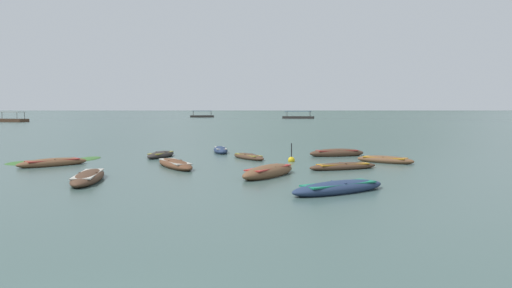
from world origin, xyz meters
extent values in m
plane|color=#425B56|center=(0.00, 1500.00, 0.00)|extent=(6000.00, 6000.00, 0.00)
cone|color=slate|center=(-753.15, 2180.52, 162.26)|extent=(1240.74, 1240.74, 324.51)
cone|color=#4C5B56|center=(339.22, 2172.46, 271.43)|extent=(1635.38, 1635.38, 542.85)
ellipsoid|color=#4C3323|center=(-4.49, 14.26, 0.15)|extent=(1.66, 4.45, 0.50)
cube|color=#B7B2A3|center=(-4.49, 14.26, 0.30)|extent=(1.19, 3.20, 0.05)
cube|color=#4C3323|center=(-4.49, 14.26, 0.35)|extent=(0.74, 0.18, 0.04)
ellipsoid|color=brown|center=(2.98, 15.69, 0.19)|extent=(3.01, 3.94, 0.63)
cube|color=#B22D28|center=(2.98, 15.69, 0.38)|extent=(2.17, 2.84, 0.05)
cube|color=brown|center=(2.98, 15.69, 0.43)|extent=(0.68, 0.46, 0.04)
ellipsoid|color=#4C3323|center=(7.61, 24.78, 0.18)|extent=(3.73, 1.76, 0.59)
cube|color=#B22D28|center=(7.61, 24.78, 0.35)|extent=(2.69, 1.27, 0.05)
cube|color=#4C3323|center=(7.61, 24.78, 0.40)|extent=(0.23, 0.69, 0.04)
ellipsoid|color=#4C3323|center=(6.75, 18.16, 0.12)|extent=(3.80, 2.17, 0.41)
cube|color=orange|center=(6.75, 18.16, 0.25)|extent=(2.74, 1.57, 0.05)
cube|color=#4C3323|center=(6.75, 18.16, 0.30)|extent=(0.30, 0.61, 0.04)
ellipsoid|color=brown|center=(-8.18, 19.69, 0.15)|extent=(3.36, 3.20, 0.50)
cube|color=#B22D28|center=(-8.18, 19.69, 0.30)|extent=(2.42, 2.31, 0.05)
cube|color=brown|center=(-8.18, 19.69, 0.35)|extent=(0.52, 0.56, 0.04)
ellipsoid|color=#2D2826|center=(-3.38, 24.17, 0.14)|extent=(1.76, 3.24, 0.46)
cube|color=olive|center=(-3.38, 24.17, 0.27)|extent=(1.27, 2.33, 0.05)
cube|color=#2D2826|center=(-3.38, 24.17, 0.32)|extent=(0.68, 0.25, 0.04)
ellipsoid|color=#4C3323|center=(2.04, 23.06, 0.12)|extent=(2.34, 3.13, 0.41)
cube|color=olive|center=(2.04, 23.06, 0.25)|extent=(1.68, 2.25, 0.05)
cube|color=#4C3323|center=(2.04, 23.06, 0.30)|extent=(0.51, 0.35, 0.04)
ellipsoid|color=navy|center=(5.35, 11.54, 0.15)|extent=(4.07, 3.13, 0.51)
cube|color=#197A56|center=(5.35, 11.54, 0.31)|extent=(2.93, 2.26, 0.05)
cube|color=navy|center=(5.35, 11.54, 0.36)|extent=(0.47, 0.69, 0.04)
ellipsoid|color=brown|center=(-1.68, 19.01, 0.15)|extent=(2.93, 4.40, 0.49)
cube|color=#B7B2A3|center=(-1.68, 19.01, 0.30)|extent=(2.11, 3.17, 0.05)
cube|color=brown|center=(-1.68, 19.01, 0.35)|extent=(0.69, 0.40, 0.04)
ellipsoid|color=navy|center=(0.10, 27.31, 0.16)|extent=(1.38, 3.36, 0.52)
cube|color=#B7B2A3|center=(0.10, 27.31, 0.31)|extent=(1.00, 2.42, 0.05)
cube|color=navy|center=(0.10, 27.31, 0.36)|extent=(0.62, 0.17, 0.04)
ellipsoid|color=brown|center=(9.63, 21.05, 0.14)|extent=(3.21, 2.74, 0.47)
cube|color=orange|center=(9.63, 21.05, 0.28)|extent=(2.31, 1.97, 0.05)
cube|color=brown|center=(9.63, 21.05, 0.33)|extent=(0.47, 0.59, 0.04)
cube|color=#4C3323|center=(-53.82, 106.24, 0.27)|extent=(9.06, 5.43, 0.90)
cylinder|color=#4C4742|center=(-56.57, 108.30, 1.40)|extent=(0.10, 0.10, 1.80)
cylinder|color=#4C4742|center=(-51.06, 104.17, 1.40)|extent=(0.10, 0.10, 1.80)
cylinder|color=#4C4742|center=(-50.37, 106.33, 1.40)|extent=(0.10, 0.10, 1.80)
cube|color=#9E998E|center=(-53.82, 106.24, 2.29)|extent=(7.61, 4.56, 0.12)
cube|color=#2D2826|center=(-15.63, 166.96, 0.27)|extent=(8.44, 3.75, 0.90)
cylinder|color=#4C4742|center=(-18.72, 165.53, 1.40)|extent=(0.10, 0.10, 1.80)
cylinder|color=#4C4742|center=(-18.84, 168.09, 1.40)|extent=(0.10, 0.10, 1.80)
cylinder|color=#4C4742|center=(-12.43, 165.83, 1.40)|extent=(0.10, 0.10, 1.80)
cylinder|color=#4C4742|center=(-12.55, 168.38, 1.40)|extent=(0.10, 0.10, 1.80)
cube|color=#334C75|center=(-15.63, 166.96, 2.29)|extent=(7.09, 3.15, 0.12)
cube|color=#2D2826|center=(16.60, 144.66, 0.27)|extent=(10.08, 5.27, 0.90)
cylinder|color=#4C4742|center=(20.43, 144.99, 1.40)|extent=(0.10, 0.10, 1.80)
cylinder|color=#4C4742|center=(19.88, 142.66, 1.40)|extent=(0.10, 0.10, 1.80)
cylinder|color=#4C4742|center=(13.31, 146.66, 1.40)|extent=(0.10, 0.10, 1.80)
cylinder|color=#4C4742|center=(12.77, 144.33, 1.40)|extent=(0.10, 0.10, 1.80)
cube|color=#334C75|center=(16.60, 144.66, 2.29)|extent=(8.47, 4.42, 0.12)
sphere|color=yellow|center=(4.48, 21.63, 0.08)|extent=(0.38, 0.38, 0.38)
cylinder|color=black|center=(4.48, 21.63, 0.56)|extent=(0.06, 0.06, 0.96)
ellipsoid|color=#38662D|center=(-9.91, 21.18, 0.00)|extent=(3.67, 3.74, 0.14)
ellipsoid|color=#38662D|center=(-7.56, 23.02, 0.00)|extent=(1.53, 3.04, 0.14)
camera|label=1|loc=(2.27, -5.44, 2.96)|focal=33.83mm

